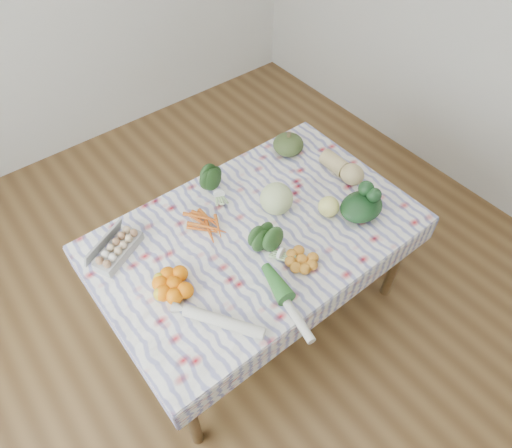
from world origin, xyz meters
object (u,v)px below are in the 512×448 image
(egg_carton, at_px, (118,250))
(butternut_squash, at_px, (343,167))
(dining_table, at_px, (256,241))
(cabbage, at_px, (276,199))
(grapefruit, at_px, (329,207))
(kabocha_squash, at_px, (288,144))

(egg_carton, bearing_deg, butternut_squash, -37.77)
(dining_table, relative_size, cabbage, 9.12)
(egg_carton, bearing_deg, grapefruit, -49.59)
(kabocha_squash, height_order, butternut_squash, butternut_squash)
(dining_table, height_order, grapefruit, grapefruit)
(kabocha_squash, height_order, grapefruit, kabocha_squash)
(egg_carton, height_order, cabbage, cabbage)
(cabbage, relative_size, butternut_squash, 0.63)
(butternut_squash, bearing_deg, dining_table, -178.27)
(dining_table, distance_m, butternut_squash, 0.67)
(kabocha_squash, distance_m, butternut_squash, 0.36)
(kabocha_squash, height_order, cabbage, cabbage)
(dining_table, distance_m, egg_carton, 0.71)
(dining_table, bearing_deg, grapefruit, -20.64)
(egg_carton, xyz_separation_m, cabbage, (0.80, -0.25, 0.05))
(grapefruit, bearing_deg, dining_table, 159.36)
(grapefruit, bearing_deg, egg_carton, 156.05)
(butternut_squash, distance_m, grapefruit, 0.32)
(cabbage, relative_size, grapefruit, 1.56)
(egg_carton, distance_m, cabbage, 0.84)
(egg_carton, xyz_separation_m, kabocha_squash, (1.17, 0.07, 0.02))
(egg_carton, bearing_deg, kabocha_squash, -22.24)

